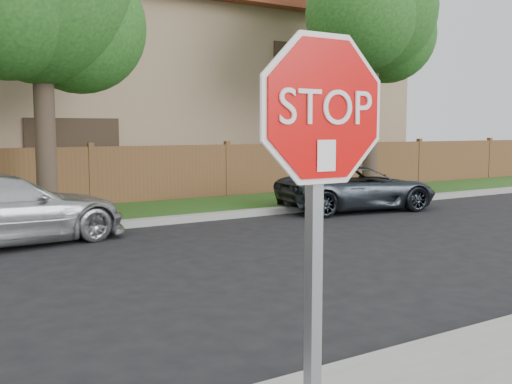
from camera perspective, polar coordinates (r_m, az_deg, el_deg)
tree_right at (r=18.69m, az=11.38°, el=16.76°), size 4.80×3.90×8.20m
stop_sign at (r=2.91m, az=6.14°, el=1.52°), size 1.01×0.13×2.55m
sedan_right at (r=11.42m, az=-23.20°, el=-1.55°), size 4.68×2.52×1.29m
sedan_far_right at (r=15.32m, az=9.64°, el=0.39°), size 4.33×2.52×1.13m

